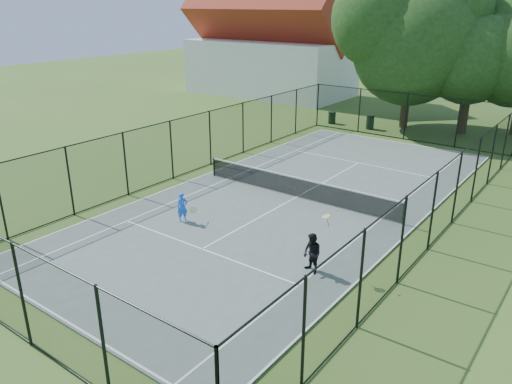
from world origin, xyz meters
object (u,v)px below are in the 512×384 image
Objects in this scene: tennis_net at (297,186)px; player_black at (312,253)px; trash_bin_right at (370,122)px; player_blue at (182,207)px; trash_bin_left at (332,118)px.

tennis_net is 6.76m from player_black.
tennis_net is at bearing -78.24° from trash_bin_right.
player_blue is (-2.29, -5.02, 0.09)m from tennis_net.
tennis_net is 8.34× the size of player_blue.
trash_bin_right is 0.45× the size of player_black.
trash_bin_left is 19.64m from player_blue.
trash_bin_right is 20.98m from player_black.
trash_bin_right is 19.37m from player_blue.
trash_bin_right is at bearing 92.05° from player_blue.
player_black is (9.97, -19.72, 0.31)m from trash_bin_left.
trash_bin_right is at bearing 101.76° from tennis_net.
player_blue reaches higher than tennis_net.
trash_bin_right is 0.83× the size of player_blue.
player_blue is at bearing -79.20° from trash_bin_left.
player_blue is (3.68, -19.29, 0.23)m from trash_bin_left.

